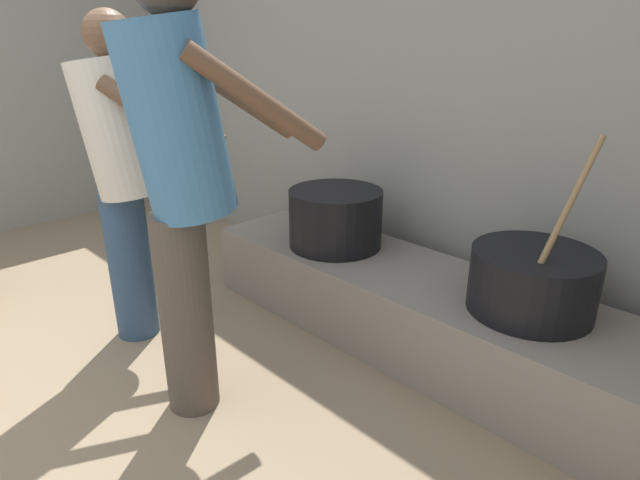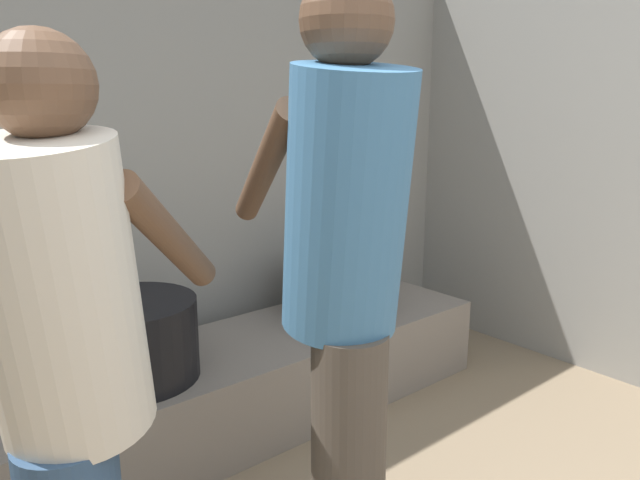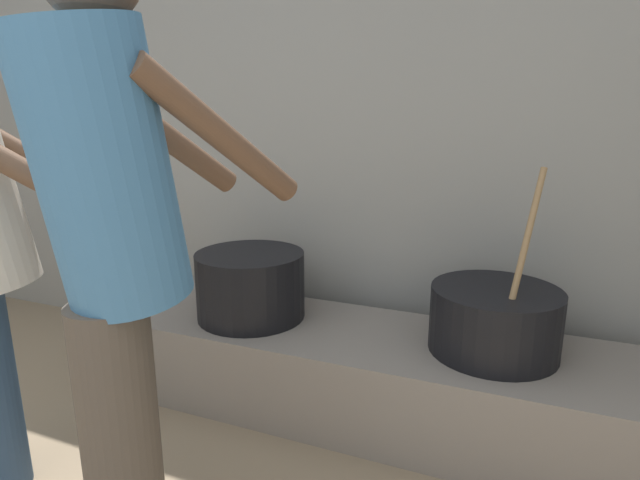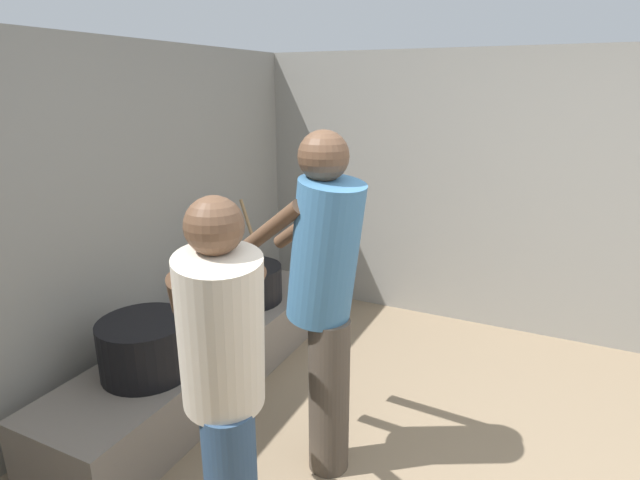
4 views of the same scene
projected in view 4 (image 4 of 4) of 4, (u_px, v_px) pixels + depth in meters
name	position (u px, v px, depth m)	size (l,w,h in m)	color
block_enclosure_rear	(20.00, 250.00, 2.54)	(5.18, 0.20, 2.11)	gray
block_enclosure_right	(587.00, 201.00, 3.62)	(0.20, 5.41, 2.11)	gray
hearth_ledge	(209.00, 357.00, 3.24)	(2.31, 0.60, 0.37)	slate
cooking_pot_main	(248.00, 283.00, 3.61)	(0.49, 0.49, 0.71)	black
cooking_pot_secondary	(146.00, 347.00, 2.69)	(0.48, 0.48, 0.30)	black
cook_in_cream_shirt	(224.00, 374.00, 1.81)	(0.69, 0.66, 1.51)	navy
cook_in_blue_shirt	(324.00, 287.00, 2.32)	(0.53, 0.75, 1.67)	#4C4238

